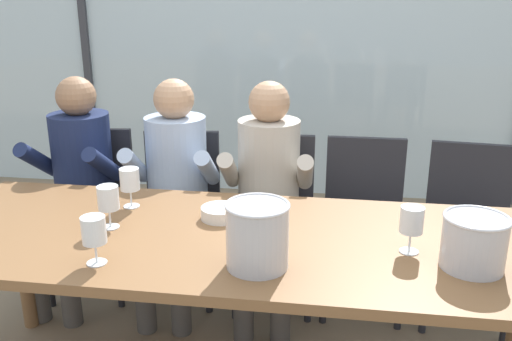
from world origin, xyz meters
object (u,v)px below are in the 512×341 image
at_px(chair_center, 275,206).
at_px(chair_near_curtain, 94,197).
at_px(tasting_bowl, 220,213).
at_px(wine_glass_near_bucket, 94,231).
at_px(person_navy_polo, 76,175).
at_px(person_beige_jumper, 267,184).
at_px(chair_right_of_center, 364,210).
at_px(dining_table, 243,252).
at_px(wine_glass_by_right_taster, 412,222).
at_px(chair_left_of_center, 180,200).
at_px(ice_bucket_secondary, 474,241).
at_px(chair_near_window_right, 468,218).
at_px(wine_glass_by_left_taster, 130,181).
at_px(person_pale_blue_shirt, 174,180).
at_px(ice_bucket_primary, 257,234).
at_px(wine_glass_center_pour, 108,200).

bearing_deg(chair_center, chair_near_curtain, 177.32).
relative_size(tasting_bowl, wine_glass_near_bucket, 0.92).
relative_size(person_navy_polo, person_beige_jumper, 1.00).
relative_size(chair_right_of_center, wine_glass_near_bucket, 5.16).
height_order(chair_near_curtain, person_beige_jumper, person_beige_jumper).
height_order(chair_right_of_center, tasting_bowl, chair_right_of_center).
distance_m(dining_table, wine_glass_by_right_taster, 0.65).
xyz_separation_m(dining_table, chair_near_curtain, (-1.00, 0.85, -0.15)).
bearing_deg(wine_glass_near_bucket, chair_near_curtain, 115.43).
xyz_separation_m(chair_left_of_center, ice_bucket_secondary, (1.32, -1.01, 0.32)).
relative_size(person_navy_polo, wine_glass_by_right_taster, 6.99).
relative_size(chair_near_window_right, person_navy_polo, 0.74).
distance_m(chair_left_of_center, chair_center, 0.53).
bearing_deg(wine_glass_by_left_taster, ice_bucket_secondary, -14.89).
bearing_deg(person_navy_polo, wine_glass_by_right_taster, -20.92).
bearing_deg(wine_glass_by_right_taster, person_pale_blue_shirt, 145.22).
bearing_deg(chair_center, wine_glass_by_left_taster, -134.79).
height_order(dining_table, ice_bucket_primary, ice_bucket_primary).
relative_size(person_beige_jumper, wine_glass_by_right_taster, 6.99).
relative_size(person_pale_blue_shirt, person_beige_jumper, 1.00).
bearing_deg(dining_table, ice_bucket_primary, -68.62).
distance_m(chair_right_of_center, wine_glass_near_bucket, 1.56).
bearing_deg(chair_center, wine_glass_center_pour, -126.77).
height_order(person_navy_polo, tasting_bowl, person_navy_polo).
xyz_separation_m(dining_table, person_beige_jumper, (0.00, 0.72, 0.02)).
bearing_deg(tasting_bowl, chair_center, 78.39).
xyz_separation_m(person_beige_jumper, ice_bucket_primary, (0.09, -0.96, 0.16)).
relative_size(chair_near_window_right, ice_bucket_primary, 3.90).
distance_m(chair_near_window_right, ice_bucket_primary, 1.47).
height_order(dining_table, chair_right_of_center, chair_right_of_center).
distance_m(chair_right_of_center, person_navy_polo, 1.55).
xyz_separation_m(person_beige_jumper, wine_glass_by_right_taster, (0.61, -0.77, 0.16)).
relative_size(chair_near_window_right, person_pale_blue_shirt, 0.74).
bearing_deg(wine_glass_by_right_taster, chair_near_window_right, 65.06).
height_order(chair_center, wine_glass_by_left_taster, wine_glass_by_left_taster).
xyz_separation_m(person_pale_blue_shirt, wine_glass_center_pour, (-0.04, -0.72, 0.16)).
distance_m(chair_near_curtain, ice_bucket_primary, 1.57).
bearing_deg(person_beige_jumper, chair_near_curtain, 169.82).
bearing_deg(ice_bucket_secondary, dining_table, 170.67).
distance_m(dining_table, wine_glass_by_left_taster, 0.61).
xyz_separation_m(person_pale_blue_shirt, person_beige_jumper, (0.49, 0.00, 0.00)).
distance_m(chair_center, wine_glass_by_right_taster, 1.14).
bearing_deg(person_beige_jumper, chair_near_window_right, 3.58).
bearing_deg(person_pale_blue_shirt, dining_table, -58.27).
bearing_deg(wine_glass_by_right_taster, person_navy_polo, 154.98).
height_order(dining_table, wine_glass_by_right_taster, wine_glass_by_right_taster).
bearing_deg(wine_glass_by_right_taster, chair_right_of_center, 96.99).
bearing_deg(wine_glass_by_left_taster, chair_near_window_right, 21.70).
bearing_deg(ice_bucket_secondary, tasting_bowl, 162.99).
bearing_deg(wine_glass_by_right_taster, tasting_bowl, 164.91).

